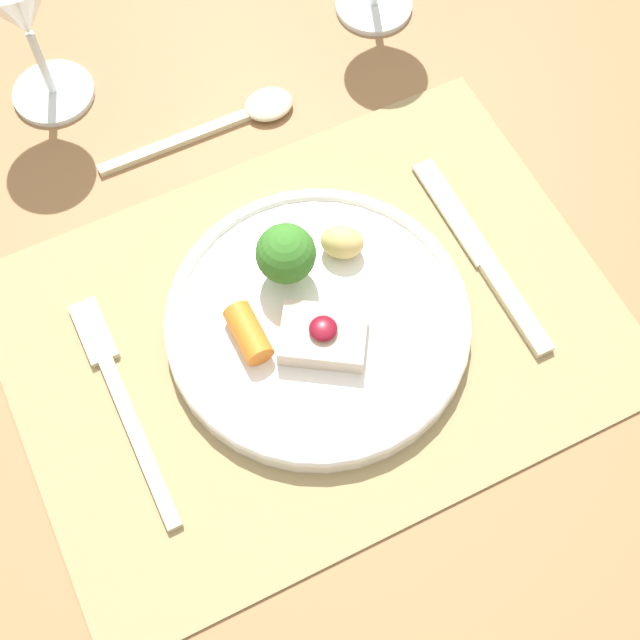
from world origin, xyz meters
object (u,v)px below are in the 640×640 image
at_px(fork, 119,392).
at_px(knife, 489,266).
at_px(wine_glass_far, 20,10).
at_px(dinner_plate, 317,320).
at_px(spoon, 242,115).

bearing_deg(fork, knife, -2.91).
relative_size(fork, wine_glass_far, 1.37).
bearing_deg(wine_glass_far, dinner_plate, -70.50).
height_order(spoon, wine_glass_far, wine_glass_far).
bearing_deg(knife, spoon, 115.70).
bearing_deg(wine_glass_far, knife, -51.63).
height_order(dinner_plate, spoon, dinner_plate).
distance_m(fork, knife, 0.33).
xyz_separation_m(spoon, wine_glass_far, (-0.15, 0.11, 0.10)).
bearing_deg(fork, wine_glass_far, 83.43).
distance_m(dinner_plate, spoon, 0.23).
bearing_deg(spoon, knife, -58.42).
distance_m(fork, spoon, 0.29).
relative_size(fork, knife, 1.00).
bearing_deg(fork, spoon, 49.00).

